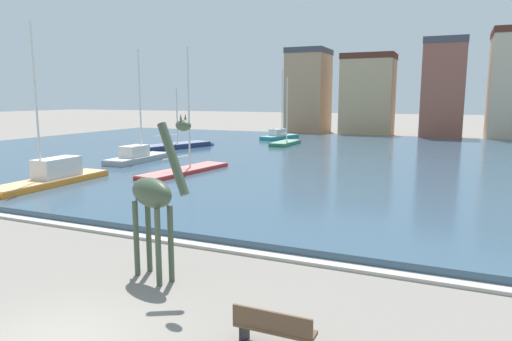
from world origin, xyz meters
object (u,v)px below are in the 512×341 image
(giraffe_statue, at_px, (154,196))
(sailboat_orange, at_px, (43,182))
(sailboat_navy, at_px, (180,147))
(sailboat_teal, at_px, (282,137))
(sailboat_red, at_px, (192,171))
(park_bench, at_px, (274,328))
(sailboat_green, at_px, (287,144))
(sailboat_grey, at_px, (142,158))

(giraffe_statue, relative_size, sailboat_orange, 0.53)
(giraffe_statue, relative_size, sailboat_navy, 0.51)
(sailboat_orange, height_order, sailboat_teal, sailboat_orange)
(sailboat_red, bearing_deg, park_bench, -53.90)
(sailboat_green, xyz_separation_m, sailboat_teal, (-2.95, 6.30, 0.15))
(sailboat_navy, distance_m, sailboat_grey, 9.32)
(sailboat_teal, bearing_deg, sailboat_red, -83.22)
(sailboat_navy, bearing_deg, sailboat_green, 41.13)
(sailboat_grey, bearing_deg, sailboat_orange, -82.17)
(sailboat_grey, bearing_deg, giraffe_statue, -51.39)
(sailboat_orange, relative_size, park_bench, 5.22)
(sailboat_orange, distance_m, sailboat_teal, 33.71)
(giraffe_statue, distance_m, sailboat_grey, 23.88)
(sailboat_teal, distance_m, park_bench, 46.47)
(giraffe_statue, relative_size, sailboat_teal, 0.58)
(sailboat_navy, relative_size, sailboat_teal, 1.13)
(sailboat_navy, bearing_deg, giraffe_statue, -58.06)
(giraffe_statue, bearing_deg, sailboat_grey, 128.61)
(sailboat_green, distance_m, sailboat_teal, 6.96)
(sailboat_grey, bearing_deg, sailboat_red, -23.91)
(sailboat_orange, distance_m, sailboat_grey, 10.93)
(sailboat_green, relative_size, park_bench, 4.12)
(sailboat_green, xyz_separation_m, sailboat_red, (0.10, -19.34, -0.05))
(sailboat_navy, relative_size, sailboat_green, 1.30)
(giraffe_statue, relative_size, sailboat_green, 0.67)
(sailboat_red, distance_m, park_bench, 22.21)
(giraffe_statue, distance_m, park_bench, 5.45)
(sailboat_orange, height_order, sailboat_grey, sailboat_orange)
(sailboat_navy, height_order, park_bench, sailboat_navy)
(sailboat_grey, bearing_deg, sailboat_green, 69.31)
(park_bench, bearing_deg, sailboat_red, 126.10)
(sailboat_green, distance_m, sailboat_grey, 17.67)
(giraffe_statue, height_order, sailboat_teal, sailboat_teal)
(sailboat_grey, distance_m, park_bench, 28.42)
(sailboat_red, height_order, park_bench, sailboat_red)
(sailboat_red, relative_size, park_bench, 4.97)
(sailboat_orange, relative_size, sailboat_grey, 1.04)
(sailboat_navy, height_order, sailboat_teal, sailboat_teal)
(sailboat_navy, bearing_deg, park_bench, -53.80)
(sailboat_green, height_order, park_bench, sailboat_green)
(giraffe_statue, xyz_separation_m, sailboat_grey, (-14.85, 18.59, -1.95))
(sailboat_green, bearing_deg, park_bench, -70.53)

